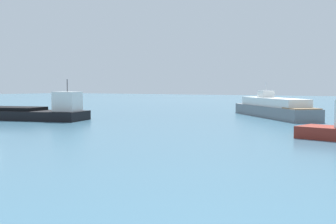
{
  "coord_description": "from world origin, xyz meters",
  "views": [
    {
      "loc": [
        37.71,
        -25.89,
        4.92
      ],
      "look_at": [
        4.03,
        26.83,
        1.2
      ],
      "focal_mm": 46.22,
      "sensor_mm": 36.0,
      "label": 1
    }
  ],
  "objects": [
    {
      "name": "white_riverboat",
      "position": [
        14.84,
        41.13,
        1.44
      ],
      "size": [
        19.13,
        20.03,
        5.58
      ],
      "color": "slate",
      "rests_on": "ground"
    }
  ]
}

